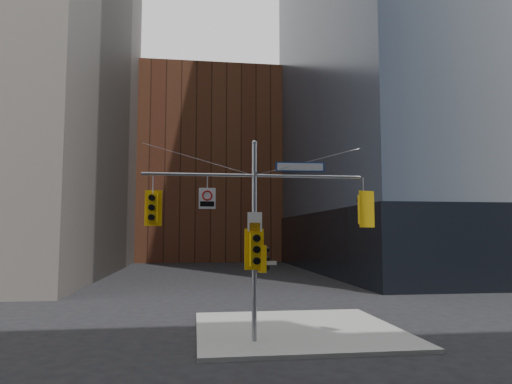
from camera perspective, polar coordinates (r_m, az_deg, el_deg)
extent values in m
plane|color=black|center=(14.94, 0.84, -20.36)|extent=(160.00, 160.00, 0.00)
cube|color=gray|center=(19.11, 5.19, -16.75)|extent=(8.00, 8.00, 0.15)
cube|color=black|center=(55.21, 25.55, -5.65)|extent=(36.40, 36.40, 6.00)
cube|color=brown|center=(73.00, -5.91, 2.76)|extent=(26.00, 20.00, 28.00)
cylinder|color=gray|center=(16.40, -0.21, -6.27)|extent=(0.18, 0.18, 7.20)
sphere|color=gray|center=(16.73, -0.21, 6.15)|extent=(0.20, 0.20, 0.20)
cylinder|color=gray|center=(16.40, -7.16, 2.17)|extent=(4.00, 0.11, 0.11)
cylinder|color=gray|center=(16.91, 6.53, 1.94)|extent=(4.00, 0.11, 0.11)
cylinder|color=gray|center=(16.19, -0.05, 2.23)|extent=(0.10, 0.70, 0.10)
cylinder|color=gray|center=(16.48, -7.14, 4.07)|extent=(4.00, 0.02, 1.12)
cylinder|color=gray|center=(16.98, 6.51, 3.78)|extent=(4.00, 0.02, 1.12)
cube|color=yellow|center=(16.35, -12.81, -1.94)|extent=(0.35, 0.26, 1.02)
cube|color=yellow|center=(16.53, -12.71, -1.98)|extent=(0.60, 0.09, 1.26)
cylinder|color=black|center=(16.19, -12.90, -0.70)|extent=(0.23, 0.17, 0.21)
cylinder|color=black|center=(16.26, -12.86, -0.72)|extent=(0.19, 0.03, 0.18)
cylinder|color=black|center=(16.16, -12.93, -1.90)|extent=(0.23, 0.17, 0.21)
cylinder|color=black|center=(16.24, -12.88, -1.92)|extent=(0.19, 0.03, 0.18)
cylinder|color=black|center=(16.15, -12.95, -3.11)|extent=(0.23, 0.17, 0.21)
cylinder|color=#0CE559|center=(16.22, -12.91, -3.12)|extent=(0.19, 0.03, 0.18)
cube|color=yellow|center=(17.44, 13.32, -2.13)|extent=(0.40, 0.33, 1.09)
cube|color=yellow|center=(17.29, 13.68, -2.09)|extent=(0.63, 0.21, 1.35)
cylinder|color=black|center=(17.63, 12.90, -0.98)|extent=(0.26, 0.22, 0.23)
cylinder|color=black|center=(17.56, 13.05, -0.97)|extent=(0.20, 0.07, 0.20)
cylinder|color=black|center=(17.61, 12.92, -2.16)|extent=(0.26, 0.22, 0.23)
cylinder|color=black|center=(17.54, 13.08, -2.15)|extent=(0.20, 0.07, 0.20)
cylinder|color=black|center=(17.59, 12.94, -3.34)|extent=(0.26, 0.22, 0.23)
cylinder|color=black|center=(17.53, 13.10, -3.33)|extent=(0.20, 0.07, 0.20)
cube|color=yellow|center=(16.46, 0.76, -8.35)|extent=(0.29, 0.36, 0.96)
cylinder|color=black|center=(16.52, 1.35, -7.22)|extent=(0.19, 0.23, 0.20)
cylinder|color=black|center=(16.49, 1.12, -7.23)|extent=(0.06, 0.17, 0.17)
cylinder|color=black|center=(16.54, 1.36, -8.34)|extent=(0.19, 0.23, 0.20)
cylinder|color=black|center=(16.51, 1.12, -8.34)|extent=(0.06, 0.17, 0.17)
cylinder|color=black|center=(16.56, 1.36, -9.45)|extent=(0.19, 0.23, 0.20)
cylinder|color=black|center=(16.53, 1.12, -9.46)|extent=(0.06, 0.17, 0.17)
cube|color=yellow|center=(16.13, -0.08, -7.18)|extent=(0.40, 0.30, 1.17)
cube|color=yellow|center=(16.33, -0.24, -7.16)|extent=(0.69, 0.10, 1.45)
cylinder|color=black|center=(15.91, 0.09, -5.80)|extent=(0.26, 0.20, 0.25)
cylinder|color=black|center=(15.99, 0.02, -5.80)|extent=(0.21, 0.04, 0.21)
cylinder|color=black|center=(15.91, 0.09, -7.21)|extent=(0.26, 0.20, 0.25)
cylinder|color=black|center=(16.00, 0.02, -7.20)|extent=(0.21, 0.04, 0.21)
cylinder|color=black|center=(15.93, 0.09, -8.61)|extent=(0.26, 0.20, 0.25)
cylinder|color=black|center=(16.02, 0.02, -8.60)|extent=(0.21, 0.04, 0.21)
cube|color=navy|center=(16.88, 5.54, 3.14)|extent=(1.81, 0.16, 0.35)
cube|color=silver|center=(16.86, 5.56, 3.15)|extent=(1.70, 0.12, 0.27)
cube|color=silver|center=(16.30, -6.12, -0.80)|extent=(0.60, 0.04, 0.75)
torus|color=#B20A0A|center=(16.28, -6.12, -0.44)|extent=(0.37, 0.06, 0.37)
cube|color=black|center=(16.26, -6.13, -1.49)|extent=(0.50, 0.02, 0.18)
cube|color=silver|center=(16.29, -0.16, -3.74)|extent=(0.52, 0.06, 0.68)
cube|color=#D88C00|center=(16.26, -0.15, -4.41)|extent=(0.38, 0.03, 0.30)
cube|color=silver|center=(16.50, 1.35, -8.86)|extent=(0.71, 0.07, 0.14)
cube|color=#145926|center=(16.89, -0.41, -9.25)|extent=(0.11, 0.71, 0.14)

